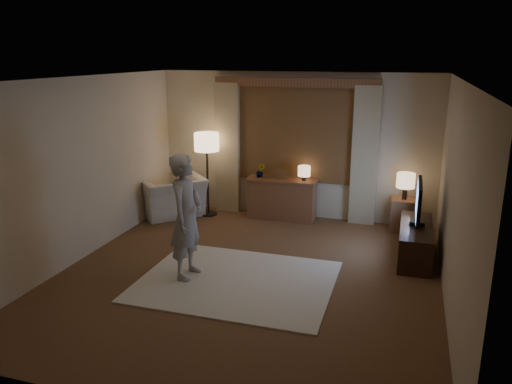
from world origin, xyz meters
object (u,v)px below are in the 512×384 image
at_px(side_table, 403,215).
at_px(armchair, 172,196).
at_px(sideboard, 282,200).
at_px(tv_stand, 415,242).
at_px(person, 186,217).

bearing_deg(side_table, armchair, -174.81).
distance_m(sideboard, armchair, 2.03).
bearing_deg(armchair, sideboard, 145.50).
height_order(armchair, tv_stand, armchair).
bearing_deg(person, sideboard, -11.11).
height_order(sideboard, tv_stand, sideboard).
bearing_deg(sideboard, tv_stand, -27.32).
bearing_deg(person, tv_stand, -60.83).
bearing_deg(sideboard, person, -101.90).
relative_size(side_table, person, 0.34).
height_order(sideboard, armchair, armchair).
height_order(sideboard, side_table, sideboard).
bearing_deg(armchair, person, 74.38).
distance_m(sideboard, person, 2.87).
distance_m(sideboard, tv_stand, 2.61).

